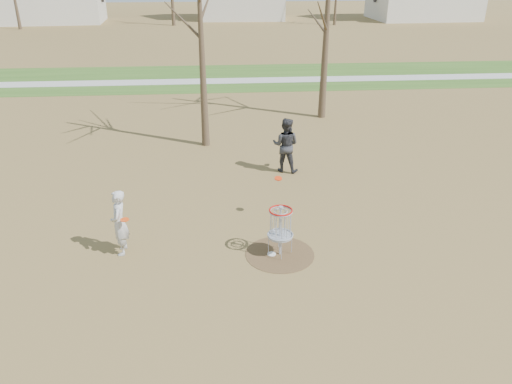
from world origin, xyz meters
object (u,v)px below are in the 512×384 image
player_standing (119,223)px  disc_golf_basket (281,223)px  player_throwing (286,145)px  disc_grounded (272,254)px

player_standing → disc_golf_basket: player_standing is taller
player_throwing → disc_grounded: bearing=98.8°
disc_grounded → player_throwing: bearing=78.9°
player_throwing → player_standing: bearing=65.8°
disc_grounded → disc_golf_basket: bearing=1.0°
player_standing → player_throwing: player_throwing is taller
player_standing → player_throwing: size_ratio=0.90×
player_throwing → disc_golf_basket: (-0.87, -5.52, -0.07)m
player_standing → disc_grounded: bearing=81.0°
player_standing → disc_golf_basket: bearing=81.3°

